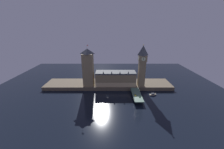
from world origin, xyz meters
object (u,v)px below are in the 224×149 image
Objects in this scene: car_southbound_lead at (140,96)px; pedestrian_far_rail at (132,91)px; car_northbound_trail at (136,95)px; street_lamp_near at (135,97)px; pedestrian_near_rail at (134,97)px; street_lamp_far at (132,88)px; boat_downstream at (153,94)px; victoria_tower at (88,67)px; clock_tower at (142,65)px.

car_southbound_lead is 2.41× the size of pedestrian_far_rail.
street_lamp_near is at bearing -108.06° from car_northbound_trail.
street_lamp_far reaches higher than pedestrian_near_rail.
boat_downstream is (29.26, 12.56, -5.27)m from car_northbound_trail.
pedestrian_near_rail is at bearing -89.08° from street_lamp_far.
car_southbound_lead is (79.25, -43.72, -30.77)m from victoria_tower.
victoria_tower reaches higher than car_southbound_lead.
victoria_tower is 89.35m from pedestrian_near_rail.
victoria_tower is at bearing 165.17° from boat_downstream.
pedestrian_far_rail is 0.28× the size of street_lamp_far.
street_lamp_far is (-18.19, -17.05, -33.01)m from clock_tower.
street_lamp_far is (-3.24, 19.52, 3.06)m from car_northbound_trail.
street_lamp_near is at bearing -95.02° from pedestrian_near_rail.
victoria_tower is at bearing 144.75° from street_lamp_near.
pedestrian_near_rail is at bearing -170.40° from car_southbound_lead.
street_lamp_far is (-0.00, 29.44, -0.08)m from street_lamp_near.
street_lamp_far is at bearing -136.85° from clock_tower.
street_lamp_near is at bearing -35.25° from victoria_tower.
street_lamp_far reaches higher than car_southbound_lead.
boat_downstream is at bearing 23.23° from car_northbound_trail.
street_lamp_far is (-8.91, 23.45, 3.03)m from car_southbound_lead.
pedestrian_near_rail is 17.89m from pedestrian_far_rail.
clock_tower reaches higher than car_southbound_lead.
victoria_tower is 95.60m from car_southbound_lead.
clock_tower reaches higher than pedestrian_near_rail.
street_lamp_near reaches higher than car_southbound_lead.
clock_tower is 59.81m from street_lamp_near.
car_northbound_trail is 0.75× the size of street_lamp_far.
car_southbound_lead is 0.66× the size of street_lamp_far.
clock_tower reaches higher than boat_downstream.
pedestrian_near_rail is (70.75, -45.16, -30.62)m from victoria_tower.
pedestrian_near_rail reaches higher than boat_downstream.
pedestrian_far_rail is 7.58m from street_lamp_far.
clock_tower is 55.01m from car_southbound_lead.
car_northbound_trail reaches higher than boat_downstream.
pedestrian_near_rail is 0.28× the size of street_lamp_far.
victoria_tower is 17.09× the size of car_southbound_lead.
boat_downstream is at bearing 34.95° from car_southbound_lead.
car_northbound_trail is at bearing -28.40° from victoria_tower.
car_northbound_trail is 2.71× the size of pedestrian_far_rail.
victoria_tower is 15.19× the size of car_northbound_trail.
victoria_tower is 89.14m from car_northbound_trail.
street_lamp_far is at bearing -16.08° from victoria_tower.
car_northbound_trail is at bearing -156.77° from boat_downstream.
boat_downstream is at bearing -14.83° from victoria_tower.
clock_tower is 88.75m from victoria_tower.
victoria_tower is 78.29m from street_lamp_far.
car_southbound_lead is 0.32× the size of boat_downstream.
street_lamp_near is 40.40m from boat_downstream.
street_lamp_near is at bearing -90.00° from street_lamp_far.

